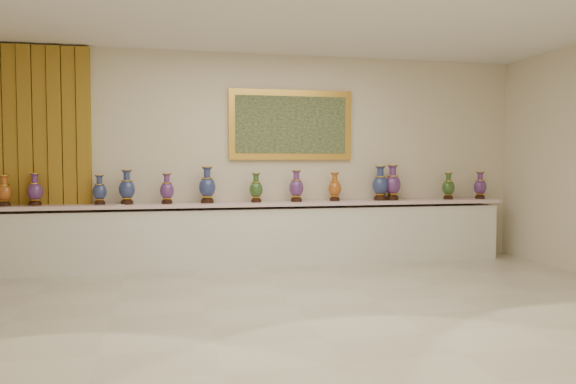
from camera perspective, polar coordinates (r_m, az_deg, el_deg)
name	(u,v)px	position (r m, az deg, el deg)	size (l,w,h in m)	color
ground	(294,306)	(5.79, 0.65, -11.50)	(8.00, 8.00, 0.00)	beige
room	(73,153)	(8.00, -21.04, 3.72)	(8.00, 8.00, 8.00)	beige
counter	(258,235)	(7.90, -3.09, -4.38)	(7.28, 0.48, 0.90)	white
vase_0	(4,192)	(7.98, -26.87, -0.02)	(0.19, 0.19, 0.39)	black
vase_1	(35,191)	(7.92, -24.31, 0.10)	(0.20, 0.20, 0.42)	black
vase_2	(100,191)	(7.78, -18.59, 0.08)	(0.19, 0.19, 0.39)	black
vase_3	(127,189)	(7.72, -16.04, 0.32)	(0.24, 0.24, 0.46)	black
vase_4	(167,190)	(7.69, -12.20, 0.19)	(0.23, 0.23, 0.41)	black
vase_5	(207,187)	(7.74, -8.21, 0.54)	(0.30, 0.30, 0.50)	black
vase_6	(256,189)	(7.82, -3.26, 0.30)	(0.20, 0.20, 0.41)	black
vase_7	(296,188)	(7.93, 0.85, 0.46)	(0.27, 0.27, 0.45)	black
vase_8	(335,188)	(8.12, 4.77, 0.40)	(0.25, 0.25, 0.41)	black
vase_9	(380,185)	(8.33, 9.34, 0.73)	(0.27, 0.27, 0.51)	black
vase_10	(393,184)	(8.41, 10.57, 0.79)	(0.29, 0.29, 0.52)	black
vase_11	(448,187)	(8.78, 15.98, 0.47)	(0.19, 0.19, 0.40)	black
vase_12	(480,187)	(9.07, 18.94, 0.53)	(0.22, 0.22, 0.41)	black
label_card	(120,205)	(7.63, -16.66, -1.25)	(0.10, 0.06, 0.00)	white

